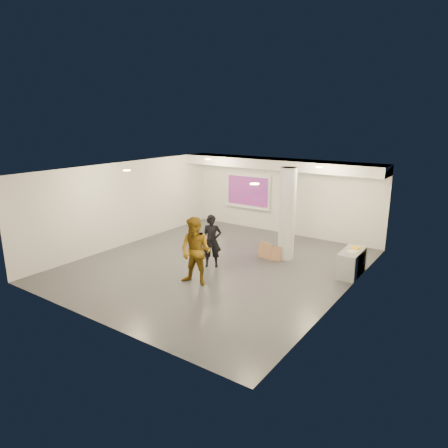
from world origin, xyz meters
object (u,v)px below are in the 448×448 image
Objects in this scene: projection_screen at (248,191)px; woman at (212,241)px; credenza at (352,262)px; man at (196,251)px; column at (287,214)px.

projection_screen reaches higher than woman.
credenza is 0.68× the size of man.
credenza is 4.62m from man.
man is (0.45, -1.35, 0.13)m from woman.
projection_screen is at bearing 150.18° from credenza.
column is at bearing 62.19° from man.
woman is 1.43m from man.
column is 1.43× the size of projection_screen.
projection_screen is 1.27× the size of woman.
column is 2.32× the size of credenza.
credenza is at bearing -4.48° from column.
projection_screen is 4.93m from woman.
column reaches higher than credenza.
credenza is (2.22, -0.17, -1.12)m from column.
woman is (-3.78, -1.80, 0.45)m from credenza.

